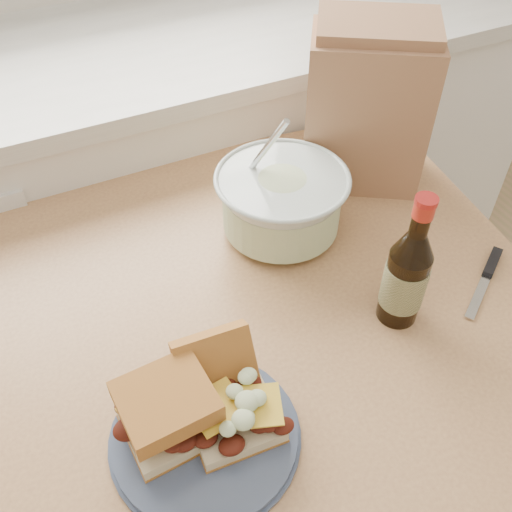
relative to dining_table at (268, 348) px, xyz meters
name	(u,v)px	position (x,y,z in m)	size (l,w,h in m)	color
cabinet_run	(120,208)	(-0.09, 0.75, -0.21)	(2.50, 0.64, 0.94)	white
dining_table	(268,348)	(0.00, 0.00, 0.00)	(1.06, 1.06, 0.80)	tan
plate	(205,435)	(-0.18, -0.17, 0.12)	(0.25, 0.25, 0.02)	#414E69
sandwich_left	(168,412)	(-0.22, -0.15, 0.18)	(0.12, 0.11, 0.09)	beige
sandwich_right	(228,397)	(-0.14, -0.15, 0.17)	(0.12, 0.17, 0.10)	beige
coleslaw_bowl	(281,204)	(0.11, 0.16, 0.18)	(0.24, 0.24, 0.24)	silver
beer_bottle	(406,276)	(0.18, -0.11, 0.21)	(0.07, 0.07, 0.24)	black
knife	(489,271)	(0.38, -0.10, 0.12)	(0.16, 0.11, 0.01)	silver
paper_bag	(366,111)	(0.33, 0.24, 0.27)	(0.23, 0.15, 0.30)	#A97652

